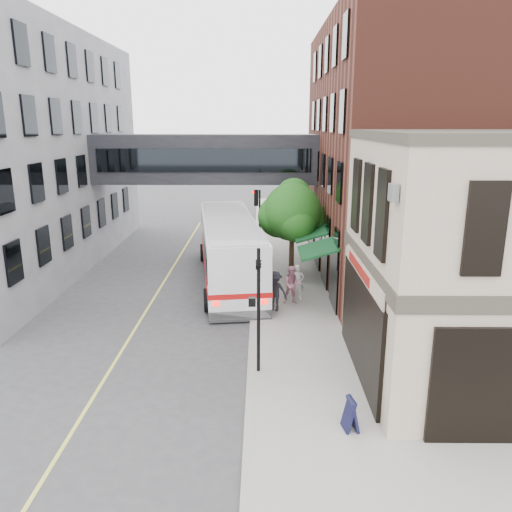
{
  "coord_description": "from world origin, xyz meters",
  "views": [
    {
      "loc": [
        0.47,
        -14.11,
        8.68
      ],
      "look_at": [
        0.28,
        5.42,
        3.46
      ],
      "focal_mm": 35.0,
      "sensor_mm": 36.0,
      "label": 1
    }
  ],
  "objects_px": {
    "pedestrian_b": "(292,285)",
    "bus": "(229,247)",
    "pedestrian_a": "(298,282)",
    "pedestrian_c": "(275,291)",
    "sandwich_board": "(351,414)",
    "newspaper_box": "(272,289)"
  },
  "relations": [
    {
      "from": "bus",
      "to": "sandwich_board",
      "type": "xyz_separation_m",
      "value": [
        4.35,
        -14.52,
        -1.32
      ]
    },
    {
      "from": "bus",
      "to": "pedestrian_b",
      "type": "xyz_separation_m",
      "value": [
        3.31,
        -4.11,
        -0.88
      ]
    },
    {
      "from": "bus",
      "to": "pedestrian_c",
      "type": "bearing_deg",
      "value": -64.71
    },
    {
      "from": "pedestrian_b",
      "to": "pedestrian_c",
      "type": "bearing_deg",
      "value": -135.98
    },
    {
      "from": "bus",
      "to": "pedestrian_a",
      "type": "relative_size",
      "value": 7.52
    },
    {
      "from": "bus",
      "to": "pedestrian_c",
      "type": "xyz_separation_m",
      "value": [
        2.42,
        -5.13,
        -0.86
      ]
    },
    {
      "from": "pedestrian_a",
      "to": "sandwich_board",
      "type": "xyz_separation_m",
      "value": [
        0.73,
        -10.95,
        -0.4
      ]
    },
    {
      "from": "pedestrian_a",
      "to": "pedestrian_c",
      "type": "distance_m",
      "value": 1.96
    },
    {
      "from": "pedestrian_a",
      "to": "pedestrian_c",
      "type": "height_order",
      "value": "pedestrian_c"
    },
    {
      "from": "pedestrian_a",
      "to": "pedestrian_b",
      "type": "bearing_deg",
      "value": -132.85
    },
    {
      "from": "sandwich_board",
      "to": "pedestrian_b",
      "type": "bearing_deg",
      "value": 85.31
    },
    {
      "from": "pedestrian_a",
      "to": "pedestrian_c",
      "type": "relative_size",
      "value": 0.92
    },
    {
      "from": "pedestrian_a",
      "to": "sandwich_board",
      "type": "bearing_deg",
      "value": -98.8
    },
    {
      "from": "pedestrian_b",
      "to": "newspaper_box",
      "type": "distance_m",
      "value": 1.44
    },
    {
      "from": "pedestrian_b",
      "to": "newspaper_box",
      "type": "height_order",
      "value": "pedestrian_b"
    },
    {
      "from": "newspaper_box",
      "to": "pedestrian_b",
      "type": "bearing_deg",
      "value": -33.3
    },
    {
      "from": "newspaper_box",
      "to": "sandwich_board",
      "type": "distance_m",
      "value": 11.52
    },
    {
      "from": "pedestrian_a",
      "to": "newspaper_box",
      "type": "relative_size",
      "value": 2.2
    },
    {
      "from": "bus",
      "to": "pedestrian_b",
      "type": "height_order",
      "value": "bus"
    },
    {
      "from": "bus",
      "to": "sandwich_board",
      "type": "height_order",
      "value": "bus"
    },
    {
      "from": "pedestrian_b",
      "to": "bus",
      "type": "bearing_deg",
      "value": 123.98
    },
    {
      "from": "pedestrian_c",
      "to": "newspaper_box",
      "type": "xyz_separation_m",
      "value": [
        -0.08,
        1.94,
        -0.55
      ]
    }
  ]
}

